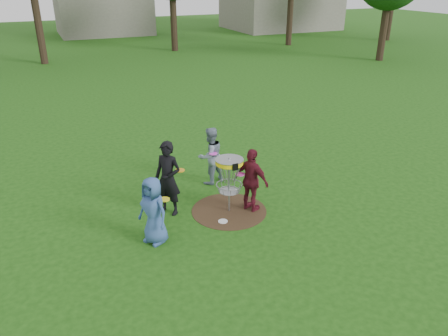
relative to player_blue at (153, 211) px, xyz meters
name	(u,v)px	position (x,y,z in m)	size (l,w,h in m)	color
ground	(229,211)	(1.96, 0.55, -0.74)	(100.00, 100.00, 0.00)	#19470F
dirt_patch	(229,211)	(1.96, 0.55, -0.73)	(1.80, 1.80, 0.01)	#47331E
player_blue	(153,211)	(0.00, 0.00, 0.00)	(0.72, 0.47, 1.48)	#355592
player_black	(168,179)	(0.64, 1.05, 0.15)	(0.65, 0.43, 1.78)	black
player_grey	(210,156)	(2.14, 2.17, 0.04)	(0.76, 0.59, 1.56)	gray
player_maroon	(252,180)	(2.47, 0.39, 0.04)	(0.91, 0.38, 1.56)	maroon
disc_on_grass	(223,221)	(1.62, 0.14, -0.73)	(0.22, 0.22, 0.02)	white
disc_golf_basket	(229,172)	(1.96, 0.55, 0.28)	(0.66, 0.67, 1.38)	#9EA0A5
held_discs	(201,173)	(1.37, 0.85, 0.24)	(2.15, 2.03, 0.20)	yellow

